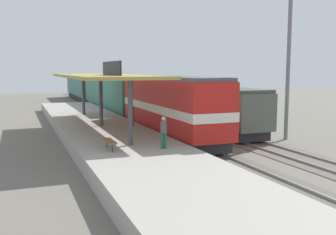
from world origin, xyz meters
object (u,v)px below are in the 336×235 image
at_px(passenger_carriage_rear, 84,86).
at_px(light_mast, 290,22).
at_px(person_waiting, 164,131).
at_px(person_walking, 132,113).
at_px(platform_bench, 109,141).
at_px(freight_car, 216,108).
at_px(passenger_carriage_front, 113,93).
at_px(locomotive, 170,106).

distance_m(passenger_carriage_rear, light_mast, 43.30).
relative_size(person_waiting, person_walking, 1.00).
xyz_separation_m(platform_bench, person_waiting, (2.74, -0.75, 0.51)).
distance_m(passenger_carriage_rear, person_walking, 37.64).
xyz_separation_m(platform_bench, person_walking, (3.46, 7.87, 0.51)).
bearing_deg(platform_bench, person_waiting, -15.31).
bearing_deg(person_waiting, freight_car, 47.98).
xyz_separation_m(light_mast, person_waiting, (-11.06, -4.01, -6.54)).
bearing_deg(platform_bench, person_walking, 66.24).
bearing_deg(passenger_carriage_front, passenger_carriage_rear, 90.00).
bearing_deg(freight_car, passenger_carriage_front, 105.45).
xyz_separation_m(freight_car, light_mast, (3.20, -4.71, 6.43)).
relative_size(freight_car, person_walking, 7.02).
bearing_deg(freight_car, person_waiting, -132.02).
xyz_separation_m(passenger_carriage_front, person_waiting, (-3.26, -25.37, -0.46)).
distance_m(passenger_carriage_front, person_walking, 16.95).
xyz_separation_m(platform_bench, light_mast, (13.80, 3.26, 7.05)).
distance_m(locomotive, light_mast, 10.39).
distance_m(locomotive, person_walking, 2.88).
bearing_deg(passenger_carriage_front, light_mast, -69.94).
relative_size(platform_bench, freight_car, 0.14).
distance_m(passenger_carriage_rear, freight_car, 37.73).
relative_size(freight_car, person_waiting, 7.02).
height_order(passenger_carriage_front, passenger_carriage_rear, same).
relative_size(locomotive, passenger_carriage_front, 0.72).
height_order(freight_car, person_walking, freight_car).
xyz_separation_m(freight_car, person_waiting, (-7.86, -8.72, -0.12)).
bearing_deg(platform_bench, light_mast, 13.30).
xyz_separation_m(platform_bench, passenger_carriage_rear, (6.00, 45.42, 0.97)).
bearing_deg(passenger_carriage_rear, locomotive, -90.00).
xyz_separation_m(locomotive, light_mast, (7.80, -3.36, 5.99)).
xyz_separation_m(locomotive, passenger_carriage_front, (0.00, 18.00, -0.10)).
relative_size(locomotive, freight_car, 1.20).
bearing_deg(light_mast, person_walking, 155.98).
distance_m(locomotive, passenger_carriage_front, 18.00).
height_order(platform_bench, locomotive, locomotive).
bearing_deg(passenger_carriage_front, locomotive, -90.00).
bearing_deg(passenger_carriage_rear, person_walking, -93.86).
bearing_deg(person_waiting, passenger_carriage_rear, 85.96).
bearing_deg(passenger_carriage_front, freight_car, -74.55).
bearing_deg(person_walking, locomotive, -26.22).
bearing_deg(passenger_carriage_front, person_waiting, -97.32).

